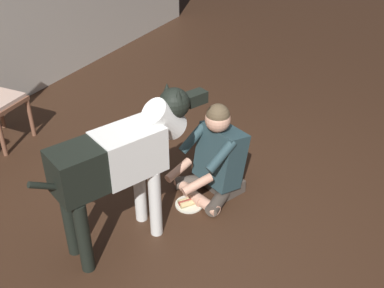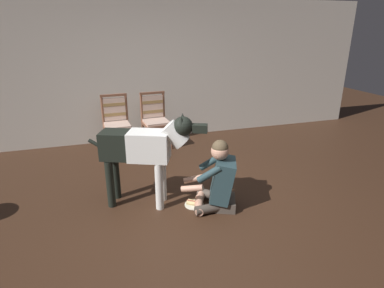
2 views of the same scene
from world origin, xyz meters
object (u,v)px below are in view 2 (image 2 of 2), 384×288
Objects in this scene: dining_chair_right_of_pair at (155,117)px; hot_dog_on_plate at (194,203)px; dining_chair_left_of_pair at (116,120)px; large_dog at (144,148)px; person_sitting_on_floor at (218,180)px.

dining_chair_right_of_pair is 2.33m from hot_dog_on_plate.
dining_chair_left_of_pair is 0.69m from dining_chair_right_of_pair.
large_dog reaches higher than hot_dog_on_plate.
large_dog is at bearing 157.23° from hot_dog_on_plate.
dining_chair_left_of_pair is 4.09× the size of hot_dog_on_plate.
dining_chair_left_of_pair is 0.73× the size of large_dog.
large_dog is 5.57× the size of hot_dog_on_plate.
dining_chair_right_of_pair is 4.09× the size of hot_dog_on_plate.
person_sitting_on_floor is 3.61× the size of hot_dog_on_plate.
person_sitting_on_floor is (0.98, -2.38, -0.19)m from dining_chair_left_of_pair.
hot_dog_on_plate is at bearing -22.77° from large_dog.
person_sitting_on_floor is 0.96m from large_dog.
large_dog is at bearing 157.23° from person_sitting_on_floor.
dining_chair_right_of_pair is (0.69, -0.00, 0.00)m from dining_chair_left_of_pair.
person_sitting_on_floor is at bearing -22.77° from hot_dog_on_plate.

